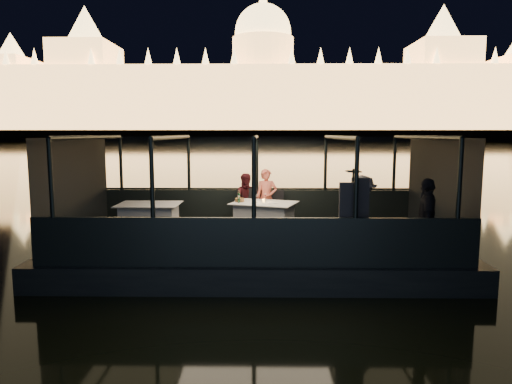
{
  "coord_description": "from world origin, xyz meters",
  "views": [
    {
      "loc": [
        0.16,
        -9.97,
        2.89
      ],
      "look_at": [
        0.0,
        0.4,
        1.55
      ],
      "focal_mm": 32.0,
      "sensor_mm": 36.0,
      "label": 1
    }
  ],
  "objects_px": {
    "dining_table_central": "(264,218)",
    "passenger_stripe": "(362,211)",
    "person_woman_coral": "(266,198)",
    "wine_bottle": "(239,196)",
    "person_man_maroon": "(247,198)",
    "chair_port_left": "(250,210)",
    "coat_stand": "(352,215)",
    "dining_table_aft": "(149,219)",
    "passenger_dark": "(427,217)",
    "chair_port_right": "(276,210)"
  },
  "relations": [
    {
      "from": "wine_bottle",
      "to": "person_woman_coral",
      "type": "bearing_deg",
      "value": 52.67
    },
    {
      "from": "dining_table_aft",
      "to": "chair_port_right",
      "type": "height_order",
      "value": "chair_port_right"
    },
    {
      "from": "dining_table_aft",
      "to": "chair_port_left",
      "type": "distance_m",
      "value": 2.53
    },
    {
      "from": "dining_table_central",
      "to": "passenger_dark",
      "type": "relative_size",
      "value": 0.92
    },
    {
      "from": "coat_stand",
      "to": "passenger_stripe",
      "type": "relative_size",
      "value": 1.12
    },
    {
      "from": "person_man_maroon",
      "to": "passenger_stripe",
      "type": "bearing_deg",
      "value": -51.47
    },
    {
      "from": "person_man_maroon",
      "to": "wine_bottle",
      "type": "bearing_deg",
      "value": -103.04
    },
    {
      "from": "dining_table_central",
      "to": "dining_table_aft",
      "type": "height_order",
      "value": "dining_table_central"
    },
    {
      "from": "chair_port_right",
      "to": "dining_table_aft",
      "type": "bearing_deg",
      "value": 177.96
    },
    {
      "from": "dining_table_central",
      "to": "wine_bottle",
      "type": "relative_size",
      "value": 5.09
    },
    {
      "from": "coat_stand",
      "to": "person_woman_coral",
      "type": "xyz_separation_m",
      "value": [
        -1.54,
        3.26,
        -0.15
      ]
    },
    {
      "from": "dining_table_aft",
      "to": "person_man_maroon",
      "type": "relative_size",
      "value": 1.04
    },
    {
      "from": "dining_table_central",
      "to": "person_woman_coral",
      "type": "distance_m",
      "value": 0.9
    },
    {
      "from": "dining_table_aft",
      "to": "chair_port_right",
      "type": "distance_m",
      "value": 3.16
    },
    {
      "from": "coat_stand",
      "to": "passenger_dark",
      "type": "xyz_separation_m",
      "value": [
        1.41,
        0.16,
        -0.05
      ]
    },
    {
      "from": "person_woman_coral",
      "to": "wine_bottle",
      "type": "bearing_deg",
      "value": -130.63
    },
    {
      "from": "dining_table_central",
      "to": "wine_bottle",
      "type": "height_order",
      "value": "wine_bottle"
    },
    {
      "from": "dining_table_aft",
      "to": "passenger_dark",
      "type": "bearing_deg",
      "value": -20.2
    },
    {
      "from": "coat_stand",
      "to": "passenger_stripe",
      "type": "height_order",
      "value": "coat_stand"
    },
    {
      "from": "chair_port_left",
      "to": "person_woman_coral",
      "type": "relative_size",
      "value": 0.66
    },
    {
      "from": "dining_table_central",
      "to": "wine_bottle",
      "type": "xyz_separation_m",
      "value": [
        -0.6,
        -0.04,
        0.53
      ]
    },
    {
      "from": "wine_bottle",
      "to": "dining_table_aft",
      "type": "bearing_deg",
      "value": -176.04
    },
    {
      "from": "dining_table_central",
      "to": "passenger_stripe",
      "type": "xyz_separation_m",
      "value": [
        1.93,
        -1.7,
        0.47
      ]
    },
    {
      "from": "chair_port_right",
      "to": "person_woman_coral",
      "type": "bearing_deg",
      "value": 155.78
    },
    {
      "from": "chair_port_left",
      "to": "person_man_maroon",
      "type": "xyz_separation_m",
      "value": [
        -0.09,
        0.15,
        0.3
      ]
    },
    {
      "from": "person_man_maroon",
      "to": "coat_stand",
      "type": "bearing_deg",
      "value": -62.28
    },
    {
      "from": "person_woman_coral",
      "to": "person_man_maroon",
      "type": "distance_m",
      "value": 0.51
    },
    {
      "from": "dining_table_central",
      "to": "passenger_stripe",
      "type": "relative_size",
      "value": 0.92
    },
    {
      "from": "chair_port_right",
      "to": "person_man_maroon",
      "type": "height_order",
      "value": "person_man_maroon"
    },
    {
      "from": "person_woman_coral",
      "to": "passenger_stripe",
      "type": "distance_m",
      "value": 3.15
    },
    {
      "from": "passenger_dark",
      "to": "wine_bottle",
      "type": "xyz_separation_m",
      "value": [
        -3.61,
        2.24,
        0.06
      ]
    },
    {
      "from": "chair_port_left",
      "to": "person_woman_coral",
      "type": "height_order",
      "value": "person_woman_coral"
    },
    {
      "from": "chair_port_right",
      "to": "chair_port_left",
      "type": "bearing_deg",
      "value": 163.11
    },
    {
      "from": "dining_table_central",
      "to": "person_woman_coral",
      "type": "bearing_deg",
      "value": 86.07
    },
    {
      "from": "dining_table_central",
      "to": "person_man_maroon",
      "type": "distance_m",
      "value": 1.08
    },
    {
      "from": "dining_table_central",
      "to": "coat_stand",
      "type": "xyz_separation_m",
      "value": [
        1.6,
        -2.43,
        0.51
      ]
    },
    {
      "from": "dining_table_aft",
      "to": "wine_bottle",
      "type": "xyz_separation_m",
      "value": [
        2.1,
        0.15,
        0.53
      ]
    },
    {
      "from": "wine_bottle",
      "to": "passenger_stripe",
      "type": "bearing_deg",
      "value": -33.4
    },
    {
      "from": "chair_port_left",
      "to": "passenger_stripe",
      "type": "relative_size",
      "value": 0.63
    },
    {
      "from": "dining_table_central",
      "to": "person_man_maroon",
      "type": "relative_size",
      "value": 1.06
    },
    {
      "from": "dining_table_central",
      "to": "dining_table_aft",
      "type": "relative_size",
      "value": 1.01
    },
    {
      "from": "chair_port_right",
      "to": "passenger_stripe",
      "type": "xyz_separation_m",
      "value": [
        1.63,
        -2.51,
        0.4
      ]
    },
    {
      "from": "chair_port_right",
      "to": "person_man_maroon",
      "type": "relative_size",
      "value": 0.67
    },
    {
      "from": "dining_table_central",
      "to": "passenger_stripe",
      "type": "distance_m",
      "value": 2.61
    },
    {
      "from": "coat_stand",
      "to": "passenger_stripe",
      "type": "distance_m",
      "value": 0.81
    },
    {
      "from": "passenger_dark",
      "to": "person_man_maroon",
      "type": "bearing_deg",
      "value": -115.3
    },
    {
      "from": "dining_table_aft",
      "to": "wine_bottle",
      "type": "bearing_deg",
      "value": 3.96
    },
    {
      "from": "dining_table_aft",
      "to": "wine_bottle",
      "type": "height_order",
      "value": "wine_bottle"
    },
    {
      "from": "dining_table_central",
      "to": "passenger_stripe",
      "type": "bearing_deg",
      "value": -41.43
    },
    {
      "from": "person_man_maroon",
      "to": "passenger_dark",
      "type": "height_order",
      "value": "passenger_dark"
    }
  ]
}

